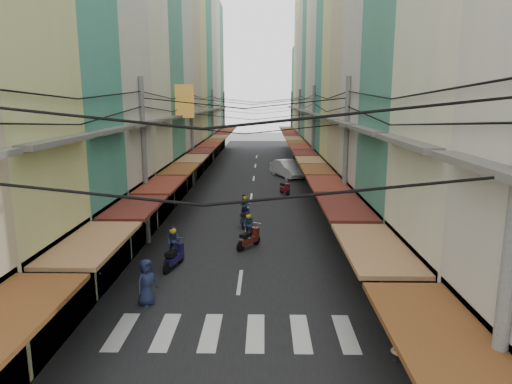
# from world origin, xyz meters

# --- Properties ---
(ground) EXTENTS (160.00, 160.00, 0.00)m
(ground) POSITION_xyz_m (0.00, 0.00, 0.00)
(ground) COLOR slate
(ground) RESTS_ON ground
(road) EXTENTS (10.00, 80.00, 0.02)m
(road) POSITION_xyz_m (0.00, 20.00, 0.01)
(road) COLOR black
(road) RESTS_ON ground
(sidewalk_left) EXTENTS (3.00, 80.00, 0.06)m
(sidewalk_left) POSITION_xyz_m (-6.50, 20.00, 0.03)
(sidewalk_left) COLOR slate
(sidewalk_left) RESTS_ON ground
(sidewalk_right) EXTENTS (3.00, 80.00, 0.06)m
(sidewalk_right) POSITION_xyz_m (6.50, 20.00, 0.03)
(sidewalk_right) COLOR slate
(sidewalk_right) RESTS_ON ground
(crosswalk) EXTENTS (7.55, 2.40, 0.01)m
(crosswalk) POSITION_xyz_m (-0.00, -6.00, 0.03)
(crosswalk) COLOR silver
(crosswalk) RESTS_ON ground
(building_row_left) EXTENTS (7.80, 67.67, 23.70)m
(building_row_left) POSITION_xyz_m (-7.92, 16.56, 9.78)
(building_row_left) COLOR beige
(building_row_left) RESTS_ON ground
(building_row_right) EXTENTS (7.80, 68.98, 22.59)m
(building_row_right) POSITION_xyz_m (7.92, 16.45, 9.41)
(building_row_right) COLOR teal
(building_row_right) RESTS_ON ground
(utility_poles) EXTENTS (10.20, 66.13, 8.20)m
(utility_poles) POSITION_xyz_m (0.00, 15.01, 6.59)
(utility_poles) COLOR gray
(utility_poles) RESTS_ON ground
(white_car) EXTENTS (6.03, 4.17, 1.98)m
(white_car) POSITION_xyz_m (3.15, 22.93, 0.00)
(white_car) COLOR white
(white_car) RESTS_ON ground
(bicycle) EXTENTS (1.48, 0.61, 1.00)m
(bicycle) POSITION_xyz_m (5.50, -3.00, 0.00)
(bicycle) COLOR black
(bicycle) RESTS_ON ground
(moving_scooters) EXTENTS (5.87, 17.26, 1.87)m
(moving_scooters) POSITION_xyz_m (-0.49, 4.38, 0.56)
(moving_scooters) COLOR black
(moving_scooters) RESTS_ON ground
(parked_scooters) EXTENTS (13.11, 13.90, 1.01)m
(parked_scooters) POSITION_xyz_m (4.92, -3.00, 0.48)
(parked_scooters) COLOR black
(parked_scooters) RESTS_ON ground
(pedestrians) EXTENTS (11.52, 17.04, 2.25)m
(pedestrians) POSITION_xyz_m (-3.60, 1.52, 1.02)
(pedestrians) COLOR black
(pedestrians) RESTS_ON ground
(market_umbrella) EXTENTS (2.16, 2.16, 2.27)m
(market_umbrella) POSITION_xyz_m (6.39, -8.13, 2.00)
(market_umbrella) COLOR #B2B2B7
(market_umbrella) RESTS_ON ground
(traffic_sign) EXTENTS (0.10, 0.60, 2.74)m
(traffic_sign) POSITION_xyz_m (5.33, 0.16, 1.98)
(traffic_sign) COLOR gray
(traffic_sign) RESTS_ON ground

